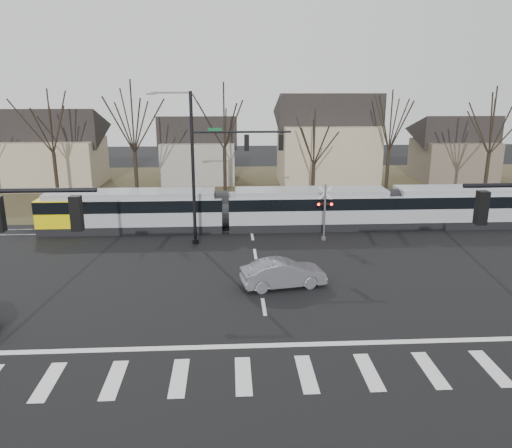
{
  "coord_description": "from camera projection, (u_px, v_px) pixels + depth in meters",
  "views": [
    {
      "loc": [
        -1.63,
        -20.54,
        10.55
      ],
      "look_at": [
        0.0,
        9.0,
        2.3
      ],
      "focal_mm": 35.0,
      "sensor_mm": 36.0,
      "label": 1
    }
  ],
  "objects": [
    {
      "name": "rail_crossing_signal",
      "position": [
        325.0,
        214.0,
        34.74
      ],
      "size": [
        1.08,
        0.36,
        4.0
      ],
      "color": "#59595B",
      "rests_on": "ground"
    },
    {
      "name": "signal_pole_far",
      "position": [
        217.0,
        161.0,
        33.04
      ],
      "size": [
        9.28,
        0.44,
        10.2
      ],
      "color": "black",
      "rests_on": "ground"
    },
    {
      "name": "stop_line",
      "position": [
        270.0,
        345.0,
        20.94
      ],
      "size": [
        28.0,
        0.35,
        0.01
      ],
      "primitive_type": "cube",
      "color": "silver",
      "rests_on": "ground"
    },
    {
      "name": "house_b",
      "position": [
        198.0,
        146.0,
        55.97
      ],
      "size": [
        8.64,
        7.56,
        7.65
      ],
      "color": "gray",
      "rests_on": "ground"
    },
    {
      "name": "lane_dashes",
      "position": [
        251.0,
        228.0,
        38.06
      ],
      "size": [
        0.18,
        30.0,
        0.01
      ],
      "color": "silver",
      "rests_on": "ground"
    },
    {
      "name": "rail_pair",
      "position": [
        251.0,
        229.0,
        37.87
      ],
      "size": [
        90.0,
        1.52,
        0.06
      ],
      "color": "#59595E",
      "rests_on": "ground"
    },
    {
      "name": "tram",
      "position": [
        308.0,
        207.0,
        37.86
      ],
      "size": [
        39.67,
        2.95,
        3.01
      ],
      "color": "gray",
      "rests_on": "ground"
    },
    {
      "name": "house_d",
      "position": [
        454.0,
        145.0,
        56.55
      ],
      "size": [
        8.64,
        7.56,
        7.65
      ],
      "color": "brown",
      "rests_on": "ground"
    },
    {
      "name": "grass_verge",
      "position": [
        244.0,
        187.0,
        53.45
      ],
      "size": [
        140.0,
        28.0,
        0.01
      ],
      "primitive_type": "cube",
      "color": "#38331E",
      "rests_on": "ground"
    },
    {
      "name": "sedan",
      "position": [
        283.0,
        273.0,
        26.91
      ],
      "size": [
        3.26,
        5.14,
        1.5
      ],
      "primitive_type": "imported",
      "rotation": [
        0.0,
        0.0,
        1.76
      ],
      "color": "slate",
      "rests_on": "ground"
    },
    {
      "name": "house_c",
      "position": [
        327.0,
        137.0,
        53.49
      ],
      "size": [
        10.8,
        8.64,
        10.1
      ],
      "color": "tan",
      "rests_on": "ground"
    },
    {
      "name": "tree_row",
      "position": [
        267.0,
        147.0,
        46.45
      ],
      "size": [
        59.2,
        7.2,
        10.0
      ],
      "color": "black",
      "rests_on": "ground"
    },
    {
      "name": "ground",
      "position": [
        267.0,
        326.0,
        22.68
      ],
      "size": [
        140.0,
        140.0,
        0.0
      ],
      "primitive_type": "plane",
      "color": "black"
    },
    {
      "name": "crosswalk",
      "position": [
        275.0,
        375.0,
        18.83
      ],
      "size": [
        27.0,
        2.6,
        0.01
      ],
      "color": "silver",
      "rests_on": "ground"
    },
    {
      "name": "house_a",
      "position": [
        56.0,
        144.0,
        53.12
      ],
      "size": [
        9.72,
        8.64,
        8.6
      ],
      "color": "tan",
      "rests_on": "ground"
    }
  ]
}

